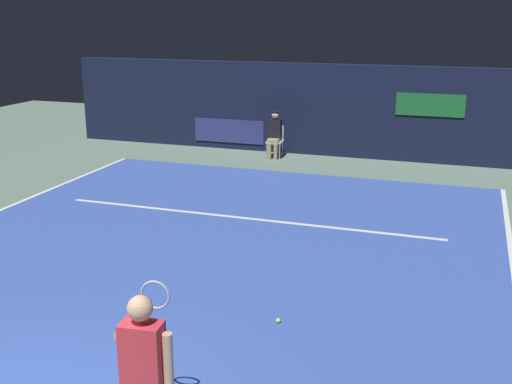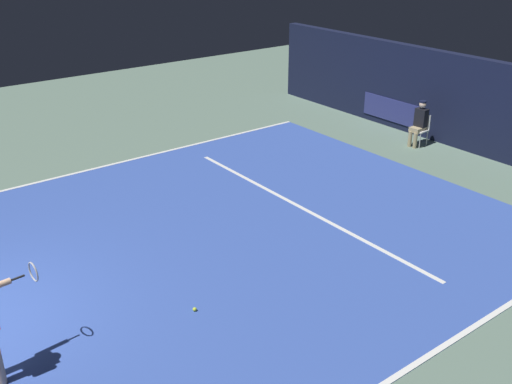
{
  "view_description": "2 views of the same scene",
  "coord_description": "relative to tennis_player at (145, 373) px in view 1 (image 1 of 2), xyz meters",
  "views": [
    {
      "loc": [
        4.1,
        -4.11,
        4.0
      ],
      "look_at": [
        0.46,
        6.51,
        0.77
      ],
      "focal_mm": 44.05,
      "sensor_mm": 36.0,
      "label": 1
    },
    {
      "loc": [
        8.98,
        -0.96,
        5.85
      ],
      "look_at": [
        0.56,
        5.44,
        1.04
      ],
      "focal_mm": 41.37,
      "sensor_mm": 36.0,
      "label": 2
    }
  ],
  "objects": [
    {
      "name": "tennis_player",
      "position": [
        0.0,
        0.0,
        0.0
      ],
      "size": [
        0.69,
        0.93,
        1.73
      ],
      "color": "#DBAD89",
      "rests_on": "ground"
    },
    {
      "name": "ground_plane",
      "position": [
        -1.63,
        4.91,
        -0.99
      ],
      "size": [
        30.61,
        30.61,
        0.0
      ],
      "primitive_type": "plane",
      "color": "slate"
    },
    {
      "name": "line_judge_on_chair",
      "position": [
        -2.68,
        12.44,
        -0.3
      ],
      "size": [
        0.46,
        0.55,
        1.32
      ],
      "color": "white",
      "rests_on": "ground"
    },
    {
      "name": "court_surface",
      "position": [
        -1.63,
        4.91,
        -0.98
      ],
      "size": [
        10.09,
        12.02,
        0.01
      ],
      "primitive_type": "cube",
      "color": "#3856B2",
      "rests_on": "ground"
    },
    {
      "name": "tennis_ball",
      "position": [
        0.3,
        3.02,
        -0.94
      ],
      "size": [
        0.07,
        0.07,
        0.07
      ],
      "primitive_type": "sphere",
      "color": "#CCE033",
      "rests_on": "court_surface"
    },
    {
      "name": "back_wall",
      "position": [
        -1.64,
        13.3,
        0.31
      ],
      "size": [
        15.42,
        0.33,
        2.6
      ],
      "color": "#141933",
      "rests_on": "ground"
    },
    {
      "name": "line_service",
      "position": [
        -1.63,
        7.02,
        -0.97
      ],
      "size": [
        7.87,
        0.1,
        0.01
      ],
      "primitive_type": "cube",
      "color": "white",
      "rests_on": "court_surface"
    }
  ]
}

